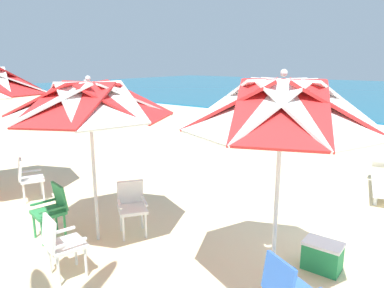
# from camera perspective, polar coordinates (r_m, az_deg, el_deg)

# --- Properties ---
(ground_plane) EXTENTS (80.00, 80.00, 0.00)m
(ground_plane) POSITION_cam_1_polar(r_m,az_deg,el_deg) (6.51, 26.27, -13.40)
(ground_plane) COLOR beige
(beach_umbrella_0) EXTENTS (2.21, 2.21, 2.68)m
(beach_umbrella_0) POSITION_cam_1_polar(r_m,az_deg,el_deg) (3.95, 14.17, 5.76)
(beach_umbrella_0) COLOR silver
(beach_umbrella_0) RESTS_ON ground
(beach_umbrella_1) EXTENTS (2.44, 2.44, 2.56)m
(beach_umbrella_1) POSITION_cam_1_polar(r_m,az_deg,el_deg) (5.41, -16.06, 6.62)
(beach_umbrella_1) COLOR silver
(beach_umbrella_1) RESTS_ON ground
(plastic_chair_1) EXTENTS (0.63, 0.62, 0.87)m
(plastic_chair_1) POSITION_cam_1_polar(r_m,az_deg,el_deg) (5.94, -9.59, -9.47)
(plastic_chair_1) COLOR white
(plastic_chair_1) RESTS_ON ground
(plastic_chair_2) EXTENTS (0.54, 0.56, 0.87)m
(plastic_chair_2) POSITION_cam_1_polar(r_m,az_deg,el_deg) (5.03, -20.26, -14.51)
(plastic_chair_2) COLOR white
(plastic_chair_2) RESTS_ON ground
(plastic_chair_3) EXTENTS (0.52, 0.54, 0.87)m
(plastic_chair_3) POSITION_cam_1_polar(r_m,az_deg,el_deg) (6.14, -21.40, -9.47)
(plastic_chair_3) COLOR #2D8C4C
(plastic_chair_3) RESTS_ON ground
(plastic_chair_5) EXTENTS (0.59, 0.60, 0.87)m
(plastic_chair_5) POSITION_cam_1_polar(r_m,az_deg,el_deg) (7.89, -24.71, -4.76)
(plastic_chair_5) COLOR white
(plastic_chair_5) RESTS_ON ground
(cooler_box) EXTENTS (0.50, 0.34, 0.40)m
(cooler_box) POSITION_cam_1_polar(r_m,az_deg,el_deg) (5.33, 20.08, -16.40)
(cooler_box) COLOR #238C4C
(cooler_box) RESTS_ON ground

